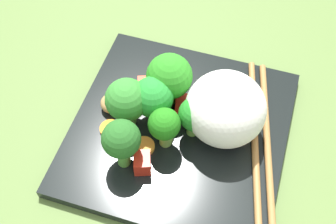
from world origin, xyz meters
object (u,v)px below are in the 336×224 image
object	(u,v)px
rice_mound	(226,109)
carrot_slice_1	(127,96)
chopstick_pair	(261,148)
broccoli_floret_1	(169,77)
square_plate	(179,132)

from	to	relation	value
rice_mound	carrot_slice_1	world-z (taller)	rice_mound
chopstick_pair	broccoli_floret_1	bearing A→B (deg)	60.65
square_plate	carrot_slice_1	bearing A→B (deg)	-108.65
broccoli_floret_1	carrot_slice_1	size ratio (longest dim) A/B	3.44
square_plate	rice_mound	world-z (taller)	rice_mound
broccoli_floret_1	chopstick_pair	world-z (taller)	broccoli_floret_1
rice_mound	square_plate	bearing A→B (deg)	-72.68
square_plate	chopstick_pair	bearing A→B (deg)	89.77
square_plate	broccoli_floret_1	bearing A→B (deg)	-147.42
broccoli_floret_1	chopstick_pair	xyz separation A→B (cm)	(3.58, 11.85, -4.11)
carrot_slice_1	chopstick_pair	world-z (taller)	chopstick_pair
rice_mound	chopstick_pair	world-z (taller)	rice_mound
square_plate	carrot_slice_1	world-z (taller)	carrot_slice_1
rice_mound	carrot_slice_1	distance (cm)	12.64
chopstick_pair	square_plate	bearing A→B (deg)	77.25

